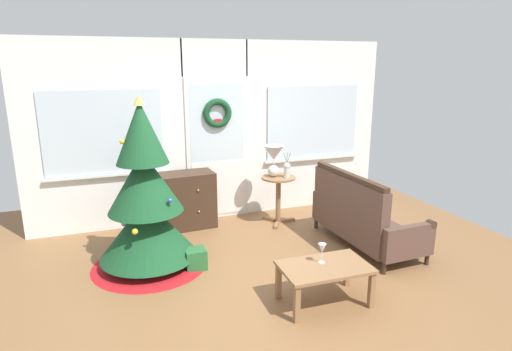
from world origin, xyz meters
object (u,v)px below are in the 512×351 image
dresser_cabinet (182,201)px  table_lamp (274,157)px  gift_box (196,259)px  side_table (278,190)px  flower_vase (287,169)px  coffee_table (325,271)px  christmas_tree (146,207)px  settee_sofa (360,217)px  wine_glass (322,249)px

dresser_cabinet → table_lamp: (1.26, -0.25, 0.58)m
table_lamp → gift_box: bearing=-142.7°
side_table → flower_vase: bearing=-31.0°
coffee_table → side_table: bearing=78.9°
christmas_tree → flower_vase: bearing=18.9°
christmas_tree → dresser_cabinet: 1.22m
christmas_tree → table_lamp: christmas_tree is taller
flower_vase → dresser_cabinet: bearing=166.1°
settee_sofa → table_lamp: size_ratio=3.66×
table_lamp → christmas_tree: bearing=-156.9°
flower_vase → wine_glass: bearing=-104.5°
side_table → gift_box: 1.77m
wine_glass → coffee_table: bearing=-88.7°
christmas_tree → settee_sofa: size_ratio=1.20×
table_lamp → gift_box: (-1.36, -1.03, -0.86)m
gift_box → coffee_table: bearing=-48.0°
christmas_tree → coffee_table: 2.05m
flower_vase → wine_glass: flower_vase is taller
wine_glass → gift_box: 1.51m
settee_sofa → flower_vase: size_ratio=4.61×
coffee_table → gift_box: 1.52m
coffee_table → gift_box: bearing=132.0°
dresser_cabinet → settee_sofa: settee_sofa is taller
coffee_table → wine_glass: size_ratio=4.37×
table_lamp → flower_vase: (0.16, -0.10, -0.17)m
flower_vase → coffee_table: bearing=-104.1°
dresser_cabinet → settee_sofa: 2.40m
christmas_tree → gift_box: 0.80m
settee_sofa → wine_glass: settee_sofa is taller
flower_vase → gift_box: (-1.52, -0.93, -0.69)m
table_lamp → gift_box: size_ratio=1.92×
christmas_tree → table_lamp: size_ratio=4.38×
dresser_cabinet → flower_vase: flower_vase is taller
side_table → table_lamp: table_lamp is taller
side_table → coffee_table: size_ratio=0.80×
side_table → coffee_table: bearing=-101.1°
table_lamp → coffee_table: (-0.35, -2.15, -0.64)m
wine_glass → christmas_tree: bearing=138.6°
gift_box → wine_glass: bearing=-46.4°
christmas_tree → wine_glass: (1.48, -1.30, -0.18)m
christmas_tree → dresser_cabinet: bearing=61.2°
settee_sofa → wine_glass: bearing=-137.9°
dresser_cabinet → coffee_table: dresser_cabinet is taller
christmas_tree → gift_box: (0.48, -0.25, -0.59)m
coffee_table → gift_box: coffee_table is taller
dresser_cabinet → settee_sofa: (1.97, -1.38, -0.01)m
christmas_tree → gift_box: size_ratio=8.42×
flower_vase → wine_glass: (-0.51, -1.98, -0.28)m
settee_sofa → gift_box: 2.08m
christmas_tree → coffee_table: bearing=-42.8°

